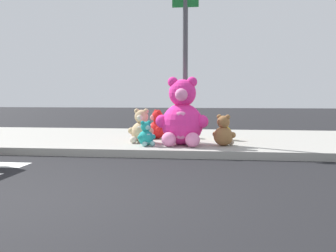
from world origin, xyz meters
TOP-DOWN VIEW (x-y plane):
  - ground_plane at (0.00, 0.00)m, footprint 60.00×60.00m
  - sidewalk at (0.00, 5.20)m, footprint 28.00×4.40m
  - sign_pole at (1.00, 4.40)m, footprint 0.56×0.11m
  - plush_pink_large at (0.99, 3.81)m, footprint 1.06×0.92m
  - plush_red at (0.30, 4.88)m, footprint 0.48×0.47m
  - plush_tan at (0.09, 4.08)m, footprint 0.56×0.50m
  - plush_yellow at (1.86, 4.81)m, footprint 0.35×0.36m
  - plush_brown at (1.82, 3.80)m, footprint 0.46×0.45m
  - plush_teal at (0.29, 3.59)m, footprint 0.35×0.36m
  - plush_lime at (0.93, 5.17)m, footprint 0.36×0.40m

SIDE VIEW (x-z plane):
  - ground_plane at x=0.00m, z-range 0.00..0.00m
  - sidewalk at x=0.00m, z-range 0.00..0.15m
  - plush_yellow at x=1.86m, z-range 0.10..0.59m
  - plush_teal at x=0.29m, z-range 0.10..0.60m
  - plush_lime at x=0.93m, z-range 0.10..0.62m
  - plush_brown at x=1.82m, z-range 0.09..0.71m
  - plush_red at x=0.30m, z-range 0.08..0.75m
  - plush_tan at x=0.09m, z-range 0.08..0.80m
  - plush_pink_large at x=0.99m, z-range 0.01..1.39m
  - sign_pole at x=1.00m, z-range 0.25..3.45m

